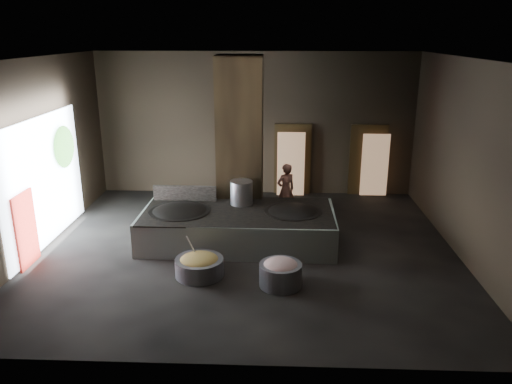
{
  "coord_description": "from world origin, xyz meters",
  "views": [
    {
      "loc": [
        0.68,
        -11.19,
        5.04
      ],
      "look_at": [
        0.18,
        0.62,
        1.25
      ],
      "focal_mm": 35.0,
      "sensor_mm": 36.0,
      "label": 1
    }
  ],
  "objects_px": {
    "wok_left": "(180,214)",
    "wok_right": "(293,214)",
    "stock_pot": "(241,193)",
    "cook": "(286,190)",
    "veg_basin": "(199,267)",
    "meat_basin": "(280,275)",
    "hearth_platform": "(238,227)"
  },
  "relations": [
    {
      "from": "wok_right",
      "to": "cook",
      "type": "relative_size",
      "value": 0.91
    },
    {
      "from": "wok_right",
      "to": "hearth_platform",
      "type": "bearing_deg",
      "value": -177.88
    },
    {
      "from": "stock_pot",
      "to": "hearth_platform",
      "type": "bearing_deg",
      "value": -95.19
    },
    {
      "from": "hearth_platform",
      "to": "cook",
      "type": "xyz_separation_m",
      "value": [
        1.21,
        1.96,
        0.36
      ]
    },
    {
      "from": "cook",
      "to": "veg_basin",
      "type": "relative_size",
      "value": 1.47
    },
    {
      "from": "hearth_platform",
      "to": "meat_basin",
      "type": "height_order",
      "value": "hearth_platform"
    },
    {
      "from": "wok_left",
      "to": "wok_right",
      "type": "relative_size",
      "value": 1.07
    },
    {
      "from": "hearth_platform",
      "to": "wok_right",
      "type": "relative_size",
      "value": 3.41
    },
    {
      "from": "wok_right",
      "to": "stock_pot",
      "type": "distance_m",
      "value": 1.44
    },
    {
      "from": "wok_left",
      "to": "cook",
      "type": "distance_m",
      "value": 3.33
    },
    {
      "from": "cook",
      "to": "veg_basin",
      "type": "distance_m",
      "value": 4.28
    },
    {
      "from": "cook",
      "to": "veg_basin",
      "type": "xyz_separation_m",
      "value": [
        -1.92,
        -3.79,
        -0.58
      ]
    },
    {
      "from": "wok_right",
      "to": "meat_basin",
      "type": "bearing_deg",
      "value": -97.57
    },
    {
      "from": "cook",
      "to": "veg_basin",
      "type": "height_order",
      "value": "cook"
    },
    {
      "from": "stock_pot",
      "to": "veg_basin",
      "type": "distance_m",
      "value": 2.67
    },
    {
      "from": "hearth_platform",
      "to": "meat_basin",
      "type": "xyz_separation_m",
      "value": [
        1.05,
        -2.21,
        -0.17
      ]
    },
    {
      "from": "wok_right",
      "to": "veg_basin",
      "type": "distance_m",
      "value": 2.84
    },
    {
      "from": "wok_right",
      "to": "cook",
      "type": "xyz_separation_m",
      "value": [
        -0.14,
        1.91,
        0.02
      ]
    },
    {
      "from": "meat_basin",
      "to": "cook",
      "type": "bearing_deg",
      "value": 87.79
    },
    {
      "from": "stock_pot",
      "to": "veg_basin",
      "type": "bearing_deg",
      "value": -107.61
    },
    {
      "from": "veg_basin",
      "to": "cook",
      "type": "bearing_deg",
      "value": 63.18
    },
    {
      "from": "hearth_platform",
      "to": "veg_basin",
      "type": "relative_size",
      "value": 4.52
    },
    {
      "from": "wok_left",
      "to": "stock_pot",
      "type": "distance_m",
      "value": 1.66
    },
    {
      "from": "veg_basin",
      "to": "meat_basin",
      "type": "bearing_deg",
      "value": -12.38
    },
    {
      "from": "wok_right",
      "to": "meat_basin",
      "type": "height_order",
      "value": "wok_right"
    },
    {
      "from": "wok_right",
      "to": "stock_pot",
      "type": "relative_size",
      "value": 2.25
    },
    {
      "from": "wok_left",
      "to": "meat_basin",
      "type": "distance_m",
      "value": 3.34
    },
    {
      "from": "hearth_platform",
      "to": "meat_basin",
      "type": "relative_size",
      "value": 5.35
    },
    {
      "from": "wok_left",
      "to": "wok_right",
      "type": "xyz_separation_m",
      "value": [
        2.8,
        0.1,
        0.0
      ]
    },
    {
      "from": "wok_left",
      "to": "stock_pot",
      "type": "xyz_separation_m",
      "value": [
        1.5,
        0.6,
        0.38
      ]
    },
    {
      "from": "meat_basin",
      "to": "veg_basin",
      "type": "bearing_deg",
      "value": 167.62
    },
    {
      "from": "wok_right",
      "to": "meat_basin",
      "type": "relative_size",
      "value": 1.57
    }
  ]
}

